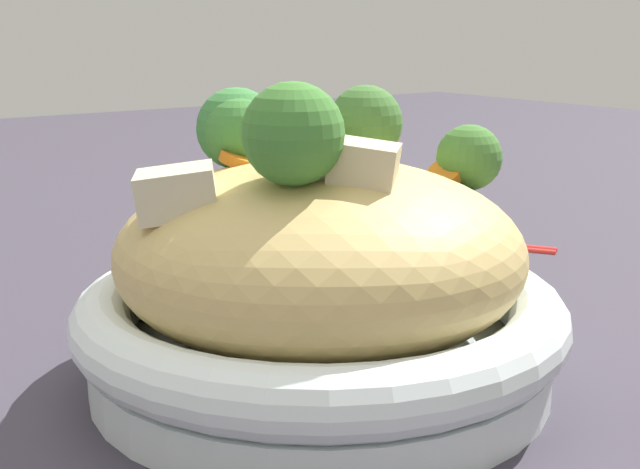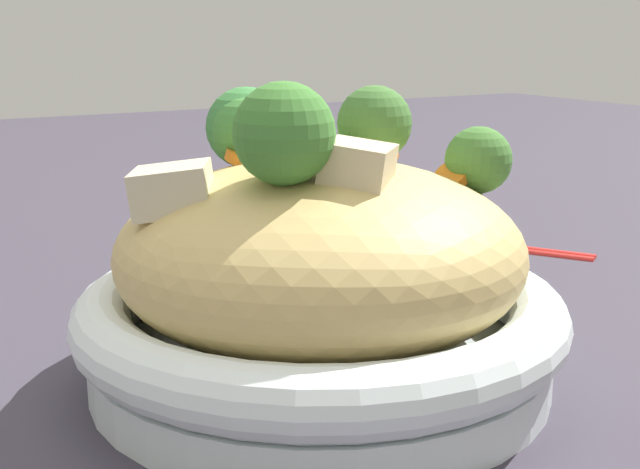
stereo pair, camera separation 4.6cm
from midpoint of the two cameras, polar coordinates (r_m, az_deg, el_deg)
The scene contains 8 objects.
ground_plane at distance 0.48m, azimuth 2.74°, elevation -9.75°, with size 3.00×3.00×0.00m, color #3B3642.
serving_bowl at distance 0.47m, azimuth 2.78°, elevation -6.48°, with size 0.27×0.27×0.06m.
noodle_heap at distance 0.46m, azimuth 2.82°, elevation -1.23°, with size 0.22×0.22×0.11m.
broccoli_florets at distance 0.47m, azimuth 2.17°, elevation 6.72°, with size 0.16×0.18×0.08m.
carrot_coins at distance 0.49m, azimuth 4.58°, elevation 4.78°, with size 0.09×0.13×0.02m.
zucchini_slices at distance 0.50m, azimuth 2.83°, elevation 5.46°, with size 0.06×0.06×0.04m.
chicken_chunks at distance 0.44m, azimuth -0.97°, elevation 4.32°, with size 0.14×0.13×0.04m.
chopsticks_pair at distance 0.78m, azimuth 11.86°, elevation -0.46°, with size 0.19×0.13×0.01m.
Camera 2 is at (0.39, -0.22, 0.19)m, focal length 47.15 mm.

